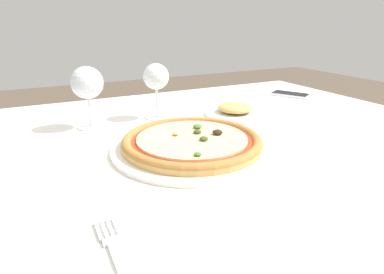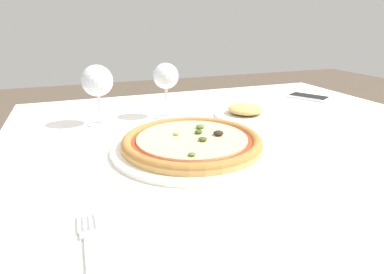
% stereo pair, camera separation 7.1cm
% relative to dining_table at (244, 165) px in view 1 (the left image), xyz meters
% --- Properties ---
extents(dining_table, '(1.19, 1.13, 0.74)m').
position_rel_dining_table_xyz_m(dining_table, '(0.00, 0.00, 0.00)').
color(dining_table, '#997047').
rests_on(dining_table, ground_plane).
extents(pizza_plate, '(0.36, 0.36, 0.04)m').
position_rel_dining_table_xyz_m(pizza_plate, '(-0.17, -0.03, 0.10)').
color(pizza_plate, white).
rests_on(pizza_plate, dining_table).
extents(fork, '(0.03, 0.17, 0.00)m').
position_rel_dining_table_xyz_m(fork, '(-0.40, -0.29, 0.09)').
color(fork, silver).
rests_on(fork, dining_table).
extents(wine_glass_far_left, '(0.08, 0.08, 0.16)m').
position_rel_dining_table_xyz_m(wine_glass_far_left, '(-0.34, 0.24, 0.20)').
color(wine_glass_far_left, silver).
rests_on(wine_glass_far_left, dining_table).
extents(wine_glass_far_right, '(0.08, 0.08, 0.16)m').
position_rel_dining_table_xyz_m(wine_glass_far_right, '(-0.15, 0.24, 0.20)').
color(wine_glass_far_right, silver).
rests_on(wine_glass_far_right, dining_table).
extents(cell_phone, '(0.13, 0.16, 0.01)m').
position_rel_dining_table_xyz_m(cell_phone, '(0.41, 0.29, 0.09)').
color(cell_phone, white).
rests_on(cell_phone, dining_table).
extents(side_plate, '(0.18, 0.18, 0.04)m').
position_rel_dining_table_xyz_m(side_plate, '(0.07, 0.16, 0.10)').
color(side_plate, white).
rests_on(side_plate, dining_table).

